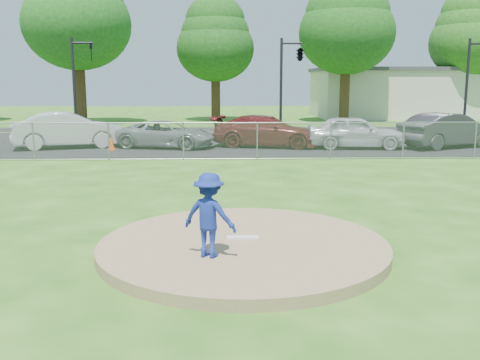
# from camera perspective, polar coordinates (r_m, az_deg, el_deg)

# --- Properties ---
(ground) EXTENTS (120.00, 120.00, 0.00)m
(ground) POSITION_cam_1_polar(r_m,az_deg,el_deg) (19.85, -0.69, 1.37)
(ground) COLOR #275913
(ground) RESTS_ON ground
(pitchers_mound) EXTENTS (5.40, 5.40, 0.20)m
(pitchers_mound) POSITION_cam_1_polar(r_m,az_deg,el_deg) (10.07, 0.34, -7.12)
(pitchers_mound) COLOR #8F734E
(pitchers_mound) RESTS_ON ground
(pitching_rubber) EXTENTS (0.60, 0.15, 0.04)m
(pitching_rubber) POSITION_cam_1_polar(r_m,az_deg,el_deg) (10.23, 0.30, -6.14)
(pitching_rubber) COLOR white
(pitching_rubber) RESTS_ON pitchers_mound
(chain_link_fence) EXTENTS (40.00, 0.06, 1.50)m
(chain_link_fence) POSITION_cam_1_polar(r_m,az_deg,el_deg) (21.73, -0.79, 4.16)
(chain_link_fence) COLOR gray
(chain_link_fence) RESTS_ON ground
(parking_lot) EXTENTS (50.00, 8.00, 0.01)m
(parking_lot) POSITION_cam_1_polar(r_m,az_deg,el_deg) (26.28, -0.95, 3.62)
(parking_lot) COLOR black
(parking_lot) RESTS_ON ground
(street) EXTENTS (60.00, 7.00, 0.01)m
(street) POSITION_cam_1_polar(r_m,az_deg,el_deg) (33.74, -1.13, 5.14)
(street) COLOR black
(street) RESTS_ON ground
(commercial_building) EXTENTS (16.40, 9.40, 4.30)m
(commercial_building) POSITION_cam_1_polar(r_m,az_deg,el_deg) (50.33, 17.45, 8.89)
(commercial_building) COLOR beige
(commercial_building) RESTS_ON ground
(tree_left) EXTENTS (7.84, 7.84, 12.53)m
(tree_left) POSITION_cam_1_polar(r_m,az_deg,el_deg) (42.28, -17.06, 16.97)
(tree_left) COLOR #372314
(tree_left) RESTS_ON ground
(tree_center) EXTENTS (6.16, 6.16, 9.84)m
(tree_center) POSITION_cam_1_polar(r_m,az_deg,el_deg) (43.73, -2.66, 14.84)
(tree_center) COLOR #372114
(tree_center) RESTS_ON ground
(tree_right) EXTENTS (7.28, 7.28, 11.63)m
(tree_right) POSITION_cam_1_polar(r_m,az_deg,el_deg) (42.87, 11.35, 16.32)
(tree_right) COLOR #392615
(tree_right) RESTS_ON ground
(tree_far_right) EXTENTS (6.72, 6.72, 10.74)m
(tree_far_right) POSITION_cam_1_polar(r_m,az_deg,el_deg) (49.17, 23.49, 14.21)
(tree_far_right) COLOR #3B2715
(tree_far_right) RESTS_ON ground
(traffic_signal_left) EXTENTS (1.28, 0.20, 5.60)m
(traffic_signal_left) POSITION_cam_1_polar(r_m,az_deg,el_deg) (32.70, -16.92, 10.42)
(traffic_signal_left) COLOR black
(traffic_signal_left) RESTS_ON ground
(traffic_signal_center) EXTENTS (1.42, 2.48, 5.60)m
(traffic_signal_center) POSITION_cam_1_polar(r_m,az_deg,el_deg) (31.92, 6.22, 13.06)
(traffic_signal_center) COLOR black
(traffic_signal_center) RESTS_ON ground
(traffic_signal_right) EXTENTS (1.28, 0.20, 5.60)m
(traffic_signal_right) POSITION_cam_1_polar(r_m,az_deg,el_deg) (34.80, 23.44, 10.00)
(traffic_signal_right) COLOR black
(traffic_signal_right) RESTS_ON ground
(pitcher) EXTENTS (1.07, 0.87, 1.45)m
(pitcher) POSITION_cam_1_polar(r_m,az_deg,el_deg) (9.04, -3.30, -3.76)
(pitcher) COLOR navy
(pitcher) RESTS_ON pitchers_mound
(traffic_cone) EXTENTS (0.33, 0.33, 0.64)m
(traffic_cone) POSITION_cam_1_polar(r_m,az_deg,el_deg) (25.39, -13.55, 3.82)
(traffic_cone) COLOR #FF4F0D
(traffic_cone) RESTS_ON parking_lot
(parked_car_white) EXTENTS (5.45, 3.25, 1.70)m
(parked_car_white) POSITION_cam_1_polar(r_m,az_deg,el_deg) (26.87, -17.80, 5.10)
(parked_car_white) COLOR silver
(parked_car_white) RESTS_ON parking_lot
(parked_car_gray) EXTENTS (5.00, 3.19, 1.29)m
(parked_car_gray) POSITION_cam_1_polar(r_m,az_deg,el_deg) (25.85, -7.84, 4.85)
(parked_car_gray) COLOR gray
(parked_car_gray) RESTS_ON parking_lot
(parked_car_darkred) EXTENTS (5.57, 3.30, 1.51)m
(parked_car_darkred) POSITION_cam_1_polar(r_m,az_deg,el_deg) (26.01, 2.86, 5.23)
(parked_car_darkred) COLOR maroon
(parked_car_darkred) RESTS_ON parking_lot
(parked_car_pearl) EXTENTS (4.71, 2.21, 1.56)m
(parked_car_pearl) POSITION_cam_1_polar(r_m,az_deg,el_deg) (25.92, 12.17, 5.04)
(parked_car_pearl) COLOR silver
(parked_car_pearl) RESTS_ON parking_lot
(parked_car_charcoal) EXTENTS (5.28, 3.69, 1.65)m
(parked_car_charcoal) POSITION_cam_1_polar(r_m,az_deg,el_deg) (27.58, 21.29, 4.97)
(parked_car_charcoal) COLOR #2A2A2D
(parked_car_charcoal) RESTS_ON parking_lot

